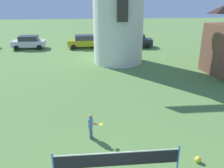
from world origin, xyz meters
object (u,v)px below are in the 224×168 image
Objects in this scene: player_far at (91,125)px; parked_car_silver at (29,42)px; parked_car_black at (135,40)px; stray_ball at (198,160)px; tennis_net at (117,159)px; parked_car_mustard at (85,41)px.

parked_car_silver reaches higher than player_far.
parked_car_silver is at bearing 179.28° from parked_car_black.
player_far is 20.38m from parked_car_black.
parked_car_black reaches higher than stray_ball.
stray_ball is 24.64m from parked_car_silver.
player_far reaches higher than stray_ball.
parked_car_silver is (-11.39, 21.83, 0.68)m from stray_ball.
tennis_net is at bearing -69.96° from player_far.
player_far is 0.30× the size of parked_car_silver.
parked_car_mustard is at bearing 102.15° from stray_ball.
parked_car_black reaches higher than tennis_net.
parked_car_mustard is 6.15m from parked_car_black.
player_far is at bearing -88.45° from parked_car_mustard.
parked_car_silver and parked_car_mustard have the same top height.
parked_car_mustard is at bearing 179.58° from parked_car_black.
parked_car_mustard reaches higher than stray_ball.
player_far is 0.27× the size of parked_car_black.
stray_ball is at bearing -77.85° from parked_car_mustard.
parked_car_silver is 0.91× the size of parked_car_mustard.
parked_car_mustard and parked_car_black have the same top height.
parked_car_mustard is 0.95× the size of parked_car_black.
tennis_net reaches higher than stray_ball.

